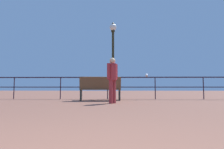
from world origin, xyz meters
TOP-DOWN VIEW (x-y plane):
  - pier_railing at (-0.00, 7.75)m, footprint 22.59×0.05m
  - bench_near_left at (-0.26, 6.82)m, footprint 1.76×0.83m
  - lamppost_center at (0.26, 8.01)m, footprint 0.35×0.35m
  - person_by_bench at (0.28, 5.56)m, footprint 0.37×0.41m
  - seagull_on_rail at (1.87, 7.77)m, footprint 0.19×0.36m

SIDE VIEW (x-z plane):
  - bench_near_left at x=-0.26m, z-range 0.05..1.04m
  - pier_railing at x=0.00m, z-range 0.26..1.32m
  - person_by_bench at x=0.28m, z-range 0.12..1.71m
  - seagull_on_rail at x=1.87m, z-range 1.05..1.21m
  - lamppost_center at x=0.26m, z-range 0.34..4.18m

